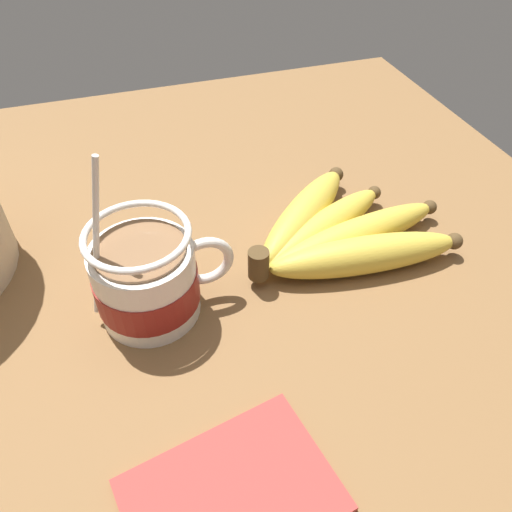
# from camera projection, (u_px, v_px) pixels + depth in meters

# --- Properties ---
(table) EXTENTS (0.93, 0.93, 0.03)m
(table) POSITION_uv_depth(u_px,v_px,m) (179.00, 313.00, 0.47)
(table) COLOR brown
(table) RESTS_ON ground
(coffee_mug) EXTENTS (0.13, 0.09, 0.17)m
(coffee_mug) POSITION_uv_depth(u_px,v_px,m) (148.00, 282.00, 0.43)
(coffee_mug) COLOR white
(coffee_mug) RESTS_ON table
(banana_bunch) EXTENTS (0.23, 0.18, 0.04)m
(banana_bunch) POSITION_uv_depth(u_px,v_px,m) (337.00, 233.00, 0.51)
(banana_bunch) COLOR #4C381E
(banana_bunch) RESTS_ON table
(napkin) EXTENTS (0.15, 0.12, 0.01)m
(napkin) POSITION_uv_depth(u_px,v_px,m) (238.00, 493.00, 0.34)
(napkin) COLOR #A33833
(napkin) RESTS_ON table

